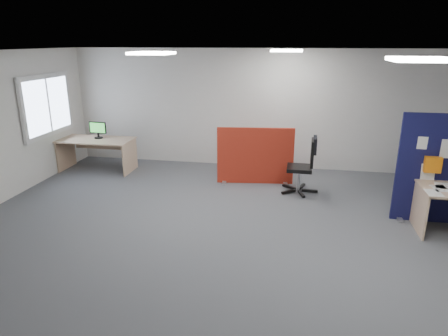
% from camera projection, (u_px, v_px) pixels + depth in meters
% --- Properties ---
extents(floor, '(9.00, 9.00, 0.00)m').
position_uv_depth(floor, '(241.00, 232.00, 6.25)').
color(floor, '#55575C').
rests_on(floor, ground).
extents(ceiling, '(9.00, 7.00, 0.02)m').
position_uv_depth(ceiling, '(244.00, 53.00, 5.42)').
color(ceiling, white).
rests_on(ceiling, wall_back).
extents(wall_back, '(9.00, 0.02, 2.70)m').
position_uv_depth(wall_back, '(263.00, 110.00, 9.11)').
color(wall_back, silver).
rests_on(wall_back, floor).
extents(wall_front, '(9.00, 0.02, 2.70)m').
position_uv_depth(wall_front, '(167.00, 287.00, 2.56)').
color(wall_front, silver).
rests_on(wall_front, floor).
extents(window, '(0.06, 1.70, 1.30)m').
position_uv_depth(window, '(47.00, 105.00, 8.41)').
color(window, white).
rests_on(window, wall_left).
extents(ceiling_lights, '(4.10, 4.10, 0.04)m').
position_uv_depth(ceiling_lights, '(272.00, 53.00, 6.00)').
color(ceiling_lights, white).
rests_on(ceiling_lights, ceiling).
extents(red_divider, '(1.57, 0.30, 1.18)m').
position_uv_depth(red_divider, '(255.00, 156.00, 8.21)').
color(red_divider, maroon).
rests_on(red_divider, floor).
extents(second_desk, '(1.64, 0.82, 0.73)m').
position_uv_depth(second_desk, '(97.00, 146.00, 9.10)').
color(second_desk, '#D3A787').
rests_on(second_desk, floor).
extents(monitor_second, '(0.41, 0.19, 0.38)m').
position_uv_depth(monitor_second, '(98.00, 129.00, 9.04)').
color(monitor_second, black).
rests_on(monitor_second, second_desk).
extents(office_chair, '(0.70, 0.73, 1.10)m').
position_uv_depth(office_chair, '(306.00, 162.00, 7.68)').
color(office_chair, black).
rests_on(office_chair, floor).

